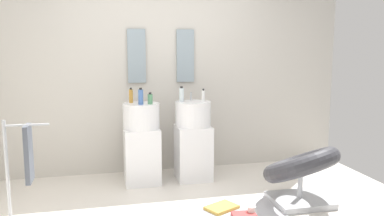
{
  "coord_description": "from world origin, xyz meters",
  "views": [
    {
      "loc": [
        -0.74,
        -3.25,
        1.53
      ],
      "look_at": [
        0.15,
        0.55,
        0.95
      ],
      "focal_mm": 36.52,
      "sensor_mm": 36.0,
      "label": 1
    }
  ],
  "objects_px": {
    "soap_bottle_white": "(203,96)",
    "magazine_ochre": "(222,207)",
    "pedestal_sink_left": "(142,143)",
    "soap_bottle_amber": "(131,96)",
    "pedestal_sink_right": "(193,140)",
    "towel_rack": "(25,156)",
    "coffee_mug": "(252,211)",
    "lounge_chair": "(301,170)",
    "soap_bottle_blue": "(141,97)",
    "soap_bottle_clear": "(182,95)",
    "soap_bottle_green": "(150,99)"
  },
  "relations": [
    {
      "from": "pedestal_sink_right",
      "to": "soap_bottle_clear",
      "type": "relative_size",
      "value": 5.75
    },
    {
      "from": "towel_rack",
      "to": "soap_bottle_blue",
      "type": "distance_m",
      "value": 1.4
    },
    {
      "from": "pedestal_sink_right",
      "to": "soap_bottle_amber",
      "type": "relative_size",
      "value": 6.01
    },
    {
      "from": "pedestal_sink_right",
      "to": "towel_rack",
      "type": "relative_size",
      "value": 1.09
    },
    {
      "from": "soap_bottle_white",
      "to": "soap_bottle_amber",
      "type": "bearing_deg",
      "value": 172.32
    },
    {
      "from": "magazine_ochre",
      "to": "soap_bottle_blue",
      "type": "xyz_separation_m",
      "value": [
        -0.67,
        0.87,
        0.99
      ]
    },
    {
      "from": "pedestal_sink_right",
      "to": "soap_bottle_blue",
      "type": "bearing_deg",
      "value": -170.58
    },
    {
      "from": "coffee_mug",
      "to": "soap_bottle_amber",
      "type": "xyz_separation_m",
      "value": [
        -1.0,
        1.25,
        0.96
      ]
    },
    {
      "from": "magazine_ochre",
      "to": "coffee_mug",
      "type": "distance_m",
      "value": 0.3
    },
    {
      "from": "coffee_mug",
      "to": "lounge_chair",
      "type": "bearing_deg",
      "value": 16.61
    },
    {
      "from": "lounge_chair",
      "to": "coffee_mug",
      "type": "height_order",
      "value": "lounge_chair"
    },
    {
      "from": "soap_bottle_amber",
      "to": "towel_rack",
      "type": "bearing_deg",
      "value": -134.88
    },
    {
      "from": "soap_bottle_blue",
      "to": "soap_bottle_amber",
      "type": "height_order",
      "value": "soap_bottle_blue"
    },
    {
      "from": "lounge_chair",
      "to": "soap_bottle_amber",
      "type": "distance_m",
      "value": 2.02
    },
    {
      "from": "towel_rack",
      "to": "soap_bottle_green",
      "type": "height_order",
      "value": "soap_bottle_green"
    },
    {
      "from": "soap_bottle_blue",
      "to": "soap_bottle_amber",
      "type": "relative_size",
      "value": 1.08
    },
    {
      "from": "pedestal_sink_right",
      "to": "soap_bottle_blue",
      "type": "xyz_separation_m",
      "value": [
        -0.62,
        -0.1,
        0.54
      ]
    },
    {
      "from": "towel_rack",
      "to": "soap_bottle_clear",
      "type": "bearing_deg",
      "value": 31.08
    },
    {
      "from": "soap_bottle_green",
      "to": "soap_bottle_amber",
      "type": "bearing_deg",
      "value": 141.55
    },
    {
      "from": "soap_bottle_white",
      "to": "magazine_ochre",
      "type": "bearing_deg",
      "value": -93.74
    },
    {
      "from": "soap_bottle_blue",
      "to": "pedestal_sink_right",
      "type": "bearing_deg",
      "value": 9.42
    },
    {
      "from": "towel_rack",
      "to": "soap_bottle_amber",
      "type": "relative_size",
      "value": 5.53
    },
    {
      "from": "lounge_chair",
      "to": "soap_bottle_clear",
      "type": "height_order",
      "value": "soap_bottle_clear"
    },
    {
      "from": "towel_rack",
      "to": "soap_bottle_amber",
      "type": "xyz_separation_m",
      "value": [
        0.99,
        0.99,
        0.38
      ]
    },
    {
      "from": "pedestal_sink_left",
      "to": "magazine_ochre",
      "type": "xyz_separation_m",
      "value": [
        0.66,
        -0.98,
        -0.45
      ]
    },
    {
      "from": "towel_rack",
      "to": "soap_bottle_white",
      "type": "xyz_separation_m",
      "value": [
        1.81,
        0.88,
        0.37
      ]
    },
    {
      "from": "soap_bottle_amber",
      "to": "soap_bottle_green",
      "type": "xyz_separation_m",
      "value": [
        0.2,
        -0.16,
        -0.02
      ]
    },
    {
      "from": "soap_bottle_white",
      "to": "soap_bottle_amber",
      "type": "relative_size",
      "value": 0.89
    },
    {
      "from": "towel_rack",
      "to": "magazine_ochre",
      "type": "relative_size",
      "value": 3.22
    },
    {
      "from": "magazine_ochre",
      "to": "soap_bottle_clear",
      "type": "bearing_deg",
      "value": 73.69
    },
    {
      "from": "pedestal_sink_left",
      "to": "magazine_ochre",
      "type": "bearing_deg",
      "value": -55.85
    },
    {
      "from": "soap_bottle_amber",
      "to": "magazine_ochre",
      "type": "bearing_deg",
      "value": -53.93
    },
    {
      "from": "soap_bottle_blue",
      "to": "soap_bottle_amber",
      "type": "distance_m",
      "value": 0.2
    },
    {
      "from": "soap_bottle_blue",
      "to": "soap_bottle_white",
      "type": "xyz_separation_m",
      "value": [
        0.73,
        0.07,
        -0.02
      ]
    },
    {
      "from": "soap_bottle_green",
      "to": "lounge_chair",
      "type": "bearing_deg",
      "value": -33.4
    },
    {
      "from": "lounge_chair",
      "to": "soap_bottle_blue",
      "type": "bearing_deg",
      "value": 149.12
    },
    {
      "from": "soap_bottle_white",
      "to": "soap_bottle_green",
      "type": "distance_m",
      "value": 0.63
    },
    {
      "from": "pedestal_sink_right",
      "to": "soap_bottle_blue",
      "type": "height_order",
      "value": "soap_bottle_blue"
    },
    {
      "from": "coffee_mug",
      "to": "soap_bottle_white",
      "type": "distance_m",
      "value": 1.49
    },
    {
      "from": "pedestal_sink_right",
      "to": "lounge_chair",
      "type": "height_order",
      "value": "pedestal_sink_right"
    },
    {
      "from": "towel_rack",
      "to": "soap_bottle_amber",
      "type": "bearing_deg",
      "value": 45.12
    },
    {
      "from": "pedestal_sink_left",
      "to": "soap_bottle_amber",
      "type": "bearing_deg",
      "value": 143.81
    },
    {
      "from": "pedestal_sink_left",
      "to": "soap_bottle_clear",
      "type": "bearing_deg",
      "value": 3.85
    },
    {
      "from": "lounge_chair",
      "to": "towel_rack",
      "type": "distance_m",
      "value": 2.58
    },
    {
      "from": "coffee_mug",
      "to": "soap_bottle_white",
      "type": "relative_size",
      "value": 0.54
    },
    {
      "from": "pedestal_sink_right",
      "to": "towel_rack",
      "type": "bearing_deg",
      "value": -151.76
    },
    {
      "from": "pedestal_sink_left",
      "to": "soap_bottle_clear",
      "type": "relative_size",
      "value": 5.75
    },
    {
      "from": "pedestal_sink_left",
      "to": "soap_bottle_amber",
      "type": "distance_m",
      "value": 0.55
    },
    {
      "from": "pedestal_sink_left",
      "to": "soap_bottle_white",
      "type": "bearing_deg",
      "value": -2.76
    },
    {
      "from": "pedestal_sink_right",
      "to": "soap_bottle_green",
      "type": "distance_m",
      "value": 0.73
    }
  ]
}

